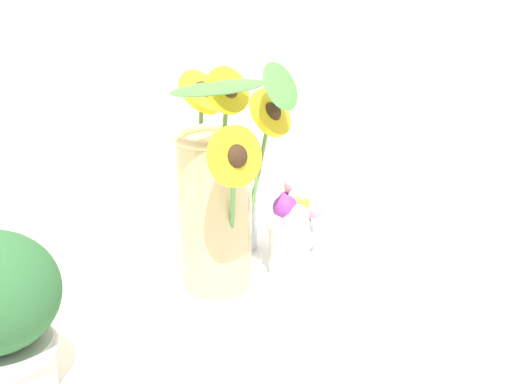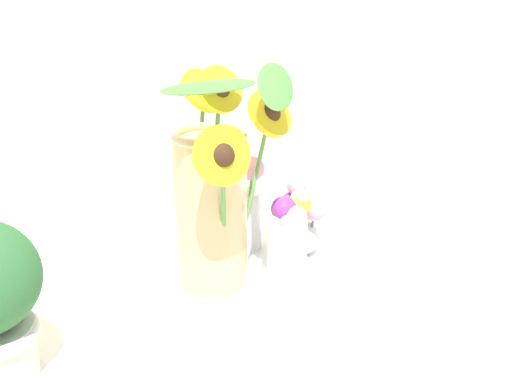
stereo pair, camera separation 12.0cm
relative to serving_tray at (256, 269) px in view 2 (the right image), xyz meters
The scene contains 6 objects.
ground_plane 0.07m from the serving_tray, 120.60° to the right, with size 6.00×6.00×0.00m, color silver.
serving_tray is the anchor object (origin of this frame).
mason_jar_sunflowers 0.19m from the serving_tray, behind, with size 0.27×0.25×0.37m.
vase_small_center 0.10m from the serving_tray, 74.18° to the right, with size 0.08×0.07×0.14m.
vase_bulb_right 0.12m from the serving_tray, 10.03° to the right, with size 0.07×0.08×0.15m.
vase_small_back 0.12m from the serving_tray, 68.08° to the left, with size 0.07×0.09×0.19m.
Camera 2 is at (-0.64, -0.83, 0.57)m, focal length 50.00 mm.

